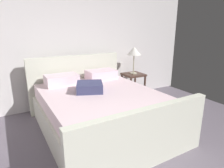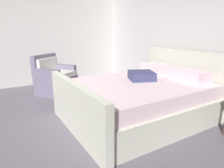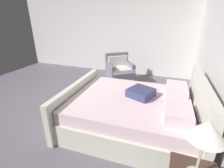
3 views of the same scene
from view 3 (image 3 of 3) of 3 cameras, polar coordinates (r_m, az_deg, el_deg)
ground_plane at (r=4.12m, az=-19.42°, el=-7.20°), size 5.87×6.30×0.02m
wall_side_left at (r=6.21m, az=-3.21°, el=17.04°), size 0.12×6.42×2.68m
bed at (r=3.04m, az=7.20°, el=-9.59°), size 1.93×2.33×1.08m
table_lamp_right at (r=1.58m, az=30.26°, el=-14.24°), size 0.31×0.31×0.60m
armchair at (r=5.05m, az=2.60°, el=4.16°), size 1.02×1.02×0.90m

